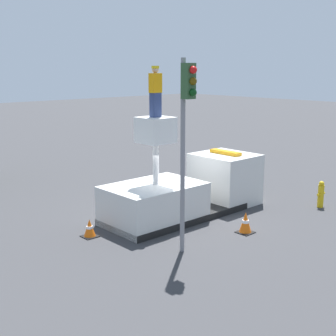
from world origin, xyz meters
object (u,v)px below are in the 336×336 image
at_px(bucket_truck, 187,191).
at_px(traffic_light_pole, 186,119).
at_px(worker, 155,92).
at_px(fire_hydrant, 321,194).
at_px(traffic_cone_curbside, 245,223).
at_px(traffic_cone_rear, 90,229).

height_order(bucket_truck, traffic_light_pole, traffic_light_pole).
relative_size(bucket_truck, worker, 3.84).
xyz_separation_m(worker, fire_hydrant, (6.13, -3.05, -4.19)).
bearing_deg(traffic_cone_curbside, traffic_cone_rear, 141.83).
distance_m(traffic_light_pole, traffic_cone_rear, 5.11).
bearing_deg(fire_hydrant, bucket_truck, 146.30).
bearing_deg(traffic_cone_rear, bucket_truck, -5.09).
height_order(worker, traffic_light_pole, traffic_light_pole).
distance_m(bucket_truck, traffic_cone_rear, 4.23).
xyz_separation_m(fire_hydrant, traffic_cone_rear, (-8.74, 3.42, -0.25)).
bearing_deg(traffic_cone_curbside, fire_hydrant, -2.04).
xyz_separation_m(bucket_truck, worker, (-1.56, 0.00, 3.84)).
bearing_deg(worker, fire_hydrant, -26.43).
distance_m(fire_hydrant, traffic_cone_curbside, 4.61).
relative_size(traffic_light_pole, traffic_cone_rear, 9.60).
relative_size(fire_hydrant, traffic_cone_curbside, 1.47).
height_order(worker, fire_hydrant, worker).
relative_size(traffic_light_pole, traffic_cone_curbside, 7.90).
bearing_deg(traffic_cone_rear, traffic_cone_curbside, -38.17).
relative_size(worker, fire_hydrant, 1.61).
bearing_deg(fire_hydrant, traffic_cone_rear, 158.64).
height_order(bucket_truck, fire_hydrant, bucket_truck).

